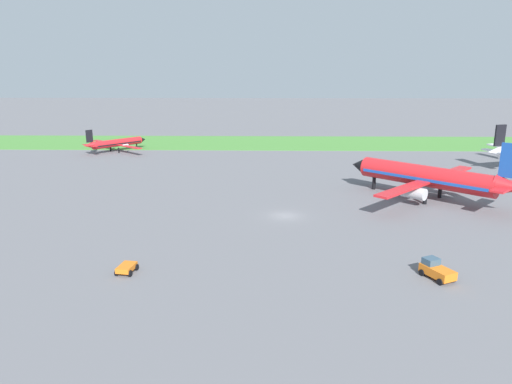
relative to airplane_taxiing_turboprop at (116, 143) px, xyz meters
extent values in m
plane|color=slate|center=(42.68, -56.14, -2.37)|extent=(600.00, 600.00, 0.00)
cube|color=#478438|center=(42.68, 16.67, -2.33)|extent=(360.00, 28.00, 0.08)
cylinder|color=red|center=(0.25, 0.29, -0.01)|extent=(10.73, 11.98, 1.96)
cone|color=black|center=(5.39, 6.23, -0.01)|extent=(2.74, 2.74, 1.92)
cone|color=red|center=(-5.14, -5.95, 0.23)|extent=(3.13, 3.24, 1.77)
cube|color=black|center=(0.25, 0.29, -0.16)|extent=(10.25, 11.41, 0.27)
cube|color=red|center=(-4.09, 3.52, -0.36)|extent=(9.07, 8.10, 0.20)
cube|color=red|center=(4.08, -3.54, -0.36)|extent=(9.07, 8.10, 0.20)
cylinder|color=#B7BABF|center=(-2.26, 2.67, -0.36)|extent=(1.50, 1.60, 0.63)
cylinder|color=#B7BABF|center=(2.97, -1.85, -0.36)|extent=(1.50, 1.60, 0.63)
cube|color=black|center=(-4.89, -5.65, 2.54)|extent=(1.33, 1.49, 3.14)
cube|color=red|center=(-5.93, -4.75, 0.18)|extent=(2.85, 2.69, 0.16)
cube|color=red|center=(-3.85, -6.55, 0.18)|extent=(2.85, 2.69, 0.16)
cylinder|color=black|center=(4.10, 4.74, -1.68)|extent=(0.35, 0.35, 1.37)
cylinder|color=black|center=(-1.86, 0.82, -1.68)|extent=(0.35, 0.35, 1.37)
cylinder|color=black|center=(1.08, -1.73, -1.68)|extent=(0.35, 0.35, 1.37)
cylinder|color=red|center=(66.36, -46.06, 1.61)|extent=(19.00, 18.37, 3.50)
cone|color=black|center=(57.15, -37.26, 1.61)|extent=(4.67, 4.68, 3.43)
cone|color=red|center=(76.03, -55.30, 2.05)|extent=(5.40, 5.36, 3.15)
cube|color=#19479E|center=(66.36, -46.06, 1.35)|extent=(18.12, 17.54, 0.49)
cube|color=red|center=(61.54, -52.03, 1.00)|extent=(12.17, 12.59, 0.35)
cube|color=red|center=(72.10, -40.97, 1.00)|extent=(12.17, 12.59, 0.35)
cylinder|color=#B7BABF|center=(63.44, -50.04, -0.26)|extent=(4.09, 4.03, 1.93)
cylinder|color=#B7BABF|center=(70.20, -42.96, -0.26)|extent=(4.09, 4.03, 1.93)
cube|color=#19479E|center=(75.57, -54.86, 5.91)|extent=(2.36, 2.28, 5.09)
cube|color=red|center=(74.03, -56.47, 1.96)|extent=(4.46, 4.54, 0.28)
cube|color=red|center=(77.11, -53.25, 1.96)|extent=(4.46, 4.54, 0.28)
cylinder|color=black|center=(59.46, -39.46, -1.26)|extent=(0.63, 0.63, 2.23)
cylinder|color=black|center=(65.61, -49.15, -1.26)|extent=(0.63, 0.63, 2.23)
cylinder|color=black|center=(69.41, -45.17, -1.26)|extent=(0.63, 0.63, 2.23)
cone|color=white|center=(89.43, -21.42, 1.63)|extent=(4.74, 4.01, 2.85)
cube|color=white|center=(98.09, -11.13, 0.68)|extent=(6.41, 13.74, 0.32)
cube|color=black|center=(89.98, -21.23, 5.12)|extent=(2.58, 1.20, 4.61)
cube|color=white|center=(89.32, -19.32, 1.55)|extent=(2.95, 4.38, 0.25)
cube|color=white|center=(90.63, -23.14, 1.55)|extent=(2.95, 4.38, 0.25)
cube|color=orange|center=(24.88, -77.06, -1.75)|extent=(1.85, 2.60, 0.55)
cylinder|color=black|center=(25.49, -78.00, -2.02)|extent=(0.35, 0.73, 0.70)
cylinder|color=black|center=(24.01, -77.78, -2.02)|extent=(0.35, 0.73, 0.70)
cylinder|color=black|center=(25.74, -76.34, -2.02)|extent=(0.35, 0.73, 0.70)
cylinder|color=black|center=(24.26, -76.11, -2.02)|extent=(0.35, 0.73, 0.70)
cube|color=orange|center=(57.76, -77.81, -1.57)|extent=(3.22, 4.02, 0.90)
cube|color=#334C60|center=(57.31, -76.91, -0.77)|extent=(1.93, 1.83, 0.70)
cylinder|color=black|center=(56.39, -77.08, -2.02)|extent=(0.54, 0.74, 0.70)
cylinder|color=black|center=(58.00, -76.28, -2.02)|extent=(0.54, 0.74, 0.70)
cylinder|color=black|center=(57.52, -79.34, -2.02)|extent=(0.54, 0.74, 0.70)
cylinder|color=black|center=(59.13, -78.53, -2.02)|extent=(0.54, 0.74, 0.70)
camera|label=1|loc=(39.85, -124.04, 18.86)|focal=33.34mm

